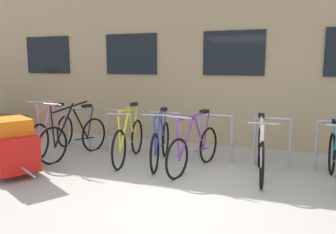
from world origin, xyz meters
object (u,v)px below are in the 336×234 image
bicycle_white (261,152)px  bicycle_pink (53,133)px  bike_trailer (12,146)px  bicycle_black (75,137)px  backpack (20,136)px  bicycle_purple (194,148)px  bicycle_teal (336,159)px  bicycle_blue (161,143)px  bicycle_yellow (129,140)px  wooden_bench (2,120)px

bicycle_white → bicycle_pink: size_ratio=1.06×
bicycle_pink → bike_trailer: size_ratio=1.20×
bicycle_black → bike_trailer: bicycle_black is taller
bike_trailer → backpack: size_ratio=3.22×
bicycle_purple → bicycle_black: (-2.39, -0.02, 0.02)m
bicycle_white → backpack: 5.17m
bicycle_teal → bicycle_pink: 5.21m
bicycle_teal → bicycle_white: bicycle_teal is taller
bicycle_purple → bike_trailer: bicycle_purple is taller
bicycle_purple → bicycle_blue: size_ratio=0.99×
bicycle_blue → bike_trailer: size_ratio=1.23×
bicycle_pink → bike_trailer: (0.37, -1.45, 0.09)m
bicycle_black → bicycle_white: bicycle_black is taller
bicycle_yellow → bicycle_purple: size_ratio=1.02×
bicycle_black → bicycle_pink: 0.65m
bicycle_yellow → wooden_bench: (-4.25, 1.13, -0.04)m
bike_trailer → bicycle_teal: bearing=15.8°
bicycle_white → wooden_bench: bearing=170.0°
bicycle_purple → wooden_bench: size_ratio=1.23×
bicycle_black → bicycle_white: (3.48, 0.09, -0.00)m
bicycle_blue → wooden_bench: bicycle_blue is taller
bicycle_purple → wooden_bench: bearing=167.4°
bicycle_teal → wooden_bench: (-7.72, 1.19, -0.03)m
bicycle_black → bicycle_yellow: bearing=6.5°
bicycle_yellow → bike_trailer: 1.98m
bicycle_teal → bicycle_white: size_ratio=0.99×
bicycle_pink → bike_trailer: 1.50m
bicycle_pink → wooden_bench: bicycle_pink is taller
wooden_bench → bicycle_blue: bearing=-12.6°
bicycle_white → bicycle_yellow: bearing=179.1°
bicycle_black → wooden_bench: bicycle_black is taller
bicycle_white → wooden_bench: bicycle_white is taller
bicycle_purple → bicycle_blue: (-0.67, 0.15, 0.00)m
bicycle_purple → bicycle_pink: bicycle_pink is taller
bicycle_white → bicycle_black: bearing=-178.6°
bicycle_purple → bicycle_pink: 3.03m
bicycle_pink → backpack: bicycle_pink is taller
bicycle_black → bike_trailer: size_ratio=1.25×
bicycle_purple → bicycle_pink: (-3.02, 0.13, 0.01)m
bicycle_black → wooden_bench: 3.39m
bike_trailer → wooden_bench: bearing=138.4°
bicycle_yellow → bicycle_teal: bearing=-1.0°
bicycle_purple → wooden_bench: (-5.54, 1.24, -0.02)m
bicycle_yellow → bicycle_teal: size_ratio=0.99×
bicycle_teal → bicycle_blue: (-2.85, 0.10, -0.00)m
wooden_bench → backpack: wooden_bench is taller
bicycle_yellow → bicycle_black: bearing=-173.5°
bicycle_yellow → wooden_bench: bearing=165.1°
bike_trailer → bicycle_black: bearing=78.7°
wooden_bench → bicycle_teal: bearing=-8.8°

